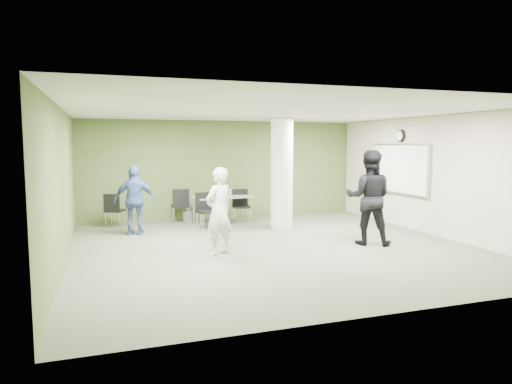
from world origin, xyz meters
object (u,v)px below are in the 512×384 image
object	(u,v)px
woman_white	(219,211)
man_black	(369,198)
chair_back_left	(114,208)
man_blue	(135,200)
folding_table	(222,198)

from	to	relation	value
woman_white	man_black	distance (m)	3.26
chair_back_left	woman_white	size ratio (longest dim) A/B	0.52
woman_white	man_blue	xyz separation A→B (m)	(-1.39, 2.55, -0.03)
chair_back_left	woman_white	xyz separation A→B (m)	(1.86, -3.67, 0.34)
folding_table	man_blue	bearing A→B (deg)	-169.39
woman_white	chair_back_left	bearing A→B (deg)	-92.77
man_blue	man_black	bearing A→B (deg)	162.59
chair_back_left	folding_table	bearing A→B (deg)	-163.45
man_black	woman_white	bearing A→B (deg)	29.79
man_blue	woman_white	bearing A→B (deg)	130.99
man_black	man_blue	world-z (taller)	man_black
chair_back_left	man_blue	xyz separation A→B (m)	(0.46, -1.12, 0.31)
folding_table	man_blue	xyz separation A→B (m)	(-2.31, -0.75, 0.12)
folding_table	man_blue	size ratio (longest dim) A/B	1.01
folding_table	chair_back_left	size ratio (longest dim) A/B	1.88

